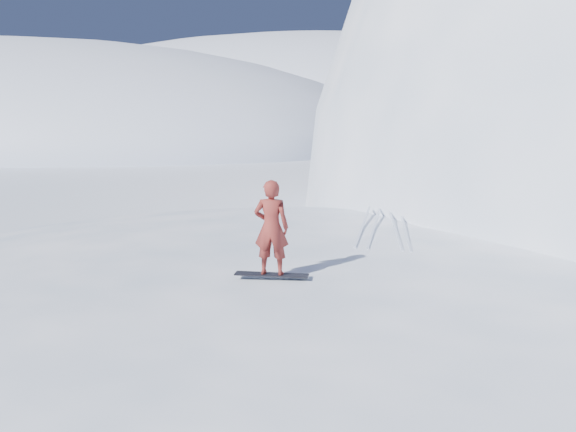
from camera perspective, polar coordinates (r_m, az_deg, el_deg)
name	(u,v)px	position (r m, az deg, el deg)	size (l,w,h in m)	color
ground	(327,385)	(14.32, 3.52, -14.79)	(400.00, 400.00, 0.00)	white
near_ridge	(400,342)	(16.79, 9.90, -10.97)	(36.00, 28.00, 4.80)	white
far_ridge_c	(297,126)	(130.10, 0.80, 8.01)	(140.00, 90.00, 36.00)	white
wind_bumps	(331,346)	(16.32, 3.83, -11.48)	(16.00, 14.40, 1.00)	white
snowboard	(272,275)	(13.65, -1.47, -5.22)	(1.57, 0.29, 0.03)	black
snowboarder	(271,227)	(13.41, -1.49, -1.02)	(0.73, 0.48, 2.01)	maroon
board_tracks	(384,225)	(18.90, 8.55, -0.82)	(2.48, 5.93, 0.04)	silver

